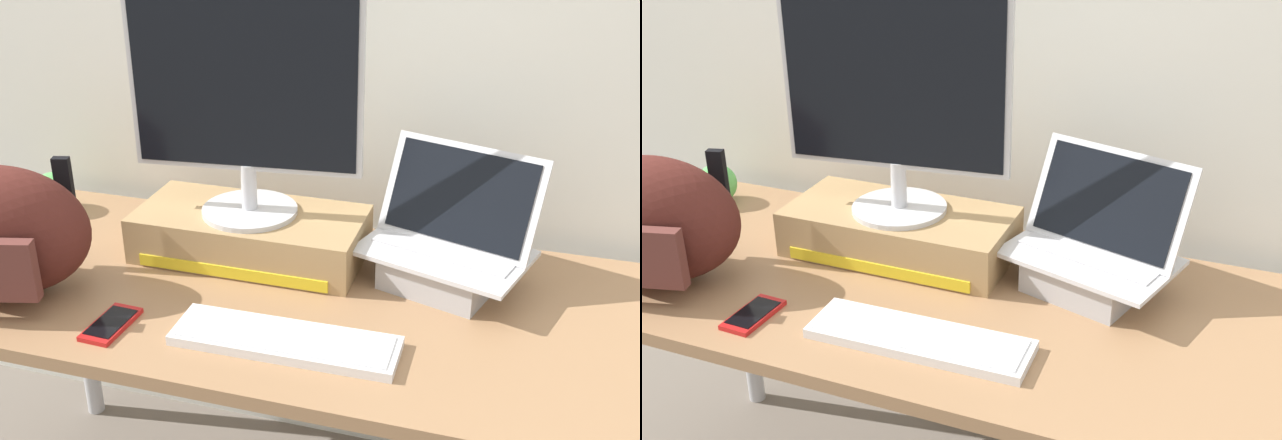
% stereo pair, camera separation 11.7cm
% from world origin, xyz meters
% --- Properties ---
extents(desk, '(1.75, 0.70, 0.72)m').
position_xyz_m(desk, '(0.00, 0.00, 0.65)').
color(desk, '#99704C').
rests_on(desk, ground).
extents(toner_box_yellow, '(0.52, 0.25, 0.11)m').
position_xyz_m(toner_box_yellow, '(-0.21, 0.14, 0.77)').
color(toner_box_yellow, '#A88456').
rests_on(toner_box_yellow, desk).
extents(desktop_monitor, '(0.51, 0.22, 0.50)m').
position_xyz_m(desktop_monitor, '(-0.21, 0.13, 1.09)').
color(desktop_monitor, silver).
rests_on(desktop_monitor, toner_box_yellow).
extents(open_laptop, '(0.40, 0.32, 0.29)m').
position_xyz_m(open_laptop, '(0.24, 0.14, 0.78)').
color(open_laptop, '#ADADB2').
rests_on(open_laptop, desk).
extents(external_keyboard, '(0.44, 0.13, 0.02)m').
position_xyz_m(external_keyboard, '(-0.01, -0.19, 0.73)').
color(external_keyboard, white).
rests_on(external_keyboard, desk).
extents(messenger_backpack, '(0.41, 0.30, 0.28)m').
position_xyz_m(messenger_backpack, '(-0.64, -0.16, 0.86)').
color(messenger_backpack, '#4C1E19').
rests_on(messenger_backpack, desk).
extents(cell_phone, '(0.07, 0.14, 0.01)m').
position_xyz_m(cell_phone, '(-0.36, -0.23, 0.72)').
color(cell_phone, red).
rests_on(cell_phone, desk).
extents(plush_toy, '(0.10, 0.10, 0.10)m').
position_xyz_m(plush_toy, '(-0.79, 0.22, 0.77)').
color(plush_toy, '#56B256').
rests_on(plush_toy, desk).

